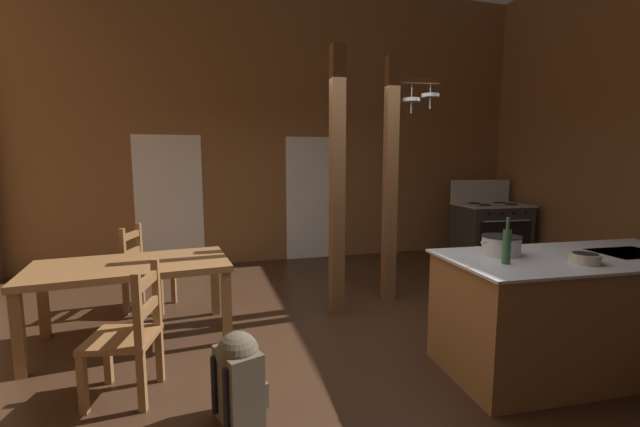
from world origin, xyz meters
The scene contains 15 objects.
ground_plane centered at (0.00, 0.00, -0.05)m, with size 9.00×7.71×0.10m, color #382316.
wall_back centered at (0.00, 3.53, 2.24)m, with size 9.00×0.14×4.49m, color brown.
glazed_door_back_left centered at (-1.85, 3.45, 1.02)m, with size 1.00×0.01×2.05m, color white.
glazed_panel_back_right centered at (0.41, 3.45, 1.02)m, with size 0.84×0.01×2.05m, color white.
kitchen_island centered at (1.50, -0.77, 0.46)m, with size 2.21×1.08×0.93m.
stove_range centered at (3.37, 2.61, 0.48)m, with size 1.18×0.87×1.32m.
support_post_with_pot_rack centered at (0.81, 1.15, 1.53)m, with size 0.66×0.23×2.84m.
support_post_center centered at (0.03, 0.87, 1.42)m, with size 0.14×0.14×2.84m.
dining_table centered at (-1.99, 0.74, 0.65)m, with size 1.79×1.08×0.74m.
ladderback_chair_near_window centered at (-2.00, 1.61, 0.45)m, with size 0.55×0.55×0.95m.
ladderback_chair_by_post centered at (-1.87, -0.25, 0.45)m, with size 0.52×0.52×0.95m.
backpack centered at (-1.16, -0.74, 0.31)m, with size 0.36×0.38×0.60m.
stockpot_on_counter centered at (0.92, -0.58, 1.00)m, with size 0.37×0.30×0.15m.
mixing_bowl_on_counter centered at (1.32, -0.98, 0.96)m, with size 0.21×0.21×0.07m.
bottle_tall_on_counter centered at (0.76, -0.82, 1.06)m, with size 0.06×0.06×0.34m.
Camera 1 is at (-1.33, -3.26, 1.68)m, focal length 23.11 mm.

